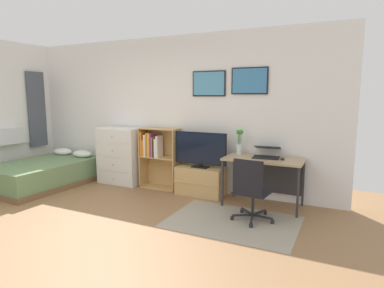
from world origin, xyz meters
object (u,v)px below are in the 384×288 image
Objects in this scene: dresser at (120,156)px; office_chair at (251,189)px; computer_mouse at (282,159)px; desk at (265,166)px; bamboo_vase at (239,142)px; laptop at (267,153)px; tv_stand at (201,181)px; bookshelf at (157,153)px; television at (200,150)px; bed at (44,173)px.

office_chair is at bearing -15.84° from dresser.
computer_mouse is (3.03, -0.08, 0.22)m from dresser.
bamboo_vase is (-0.44, 0.10, 0.34)m from desk.
bamboo_vase is at bearing 166.96° from laptop.
tv_stand is 0.94× the size of office_chair.
bamboo_vase is (-0.45, 0.88, 0.48)m from office_chair.
desk is 0.56m from bamboo_vase.
bookshelf is 2.36× the size of laptop.
computer_mouse is (0.27, 0.70, 0.30)m from office_chair.
laptop reaches higher than desk.
bamboo_vase reaches higher than office_chair.
laptop is 0.29m from computer_mouse.
laptop is at bearing 2.44° from television.
computer_mouse is (1.36, -0.10, 0.52)m from tv_stand.
dresser reaches higher than office_chair.
tv_stand is 1.74× the size of laptop.
laptop is (1.10, 0.05, 0.03)m from television.
bamboo_vase is (-0.46, 0.06, 0.14)m from laptop.
bed is 4.09m from laptop.
dresser reaches higher than laptop.
computer_mouse is (1.36, -0.07, -0.02)m from television.
tv_stand is 1.37m from office_chair.
television is (-0.00, -0.02, 0.54)m from tv_stand.
computer_mouse reaches higher than tv_stand.
bed is 4.95× the size of bamboo_vase.
desk is at bearing -2.10° from bookshelf.
desk is (3.96, 0.73, 0.37)m from bed.
tv_stand is at bearing 0.52° from dresser.
office_chair is 8.27× the size of computer_mouse.
laptop reaches higher than computer_mouse.
television is (1.68, -0.01, 0.24)m from dresser.
computer_mouse is at bearing -14.91° from desk.
office_chair is at bearing -36.28° from tv_stand.
bed is at bearing -174.54° from office_chair.
desk is 0.79m from office_chair.
television is 2.34× the size of bamboo_vase.
television is 1.36m from computer_mouse.
desk is at bearing -13.33° from bamboo_vase.
television is at bearing -90.00° from tv_stand.
television is at bearing -0.25° from dresser.
television is at bearing 179.90° from desk.
tv_stand is at bearing 175.90° from computer_mouse.
office_chair is (0.01, -0.77, -0.15)m from desk.
bamboo_vase reaches higher than bed.
computer_mouse is at bearing 75.34° from office_chair.
dresser reaches higher than computer_mouse.
bookshelf reaches higher than television.
bed is at bearing -148.49° from dresser.
television reaches higher than tv_stand.
laptop reaches higher than tv_stand.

